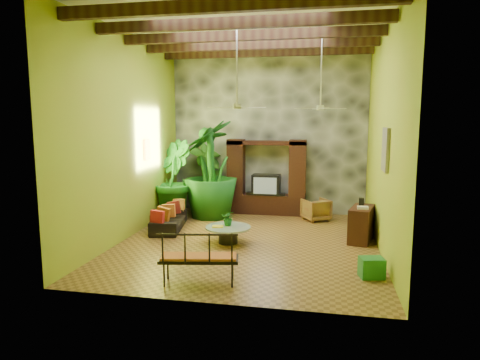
% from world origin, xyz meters
% --- Properties ---
extents(ground, '(7.00, 7.00, 0.00)m').
position_xyz_m(ground, '(0.00, 0.00, 0.00)').
color(ground, brown).
rests_on(ground, ground).
extents(ceiling, '(6.00, 7.00, 0.02)m').
position_xyz_m(ceiling, '(0.00, 0.00, 5.00)').
color(ceiling, silver).
rests_on(ceiling, back_wall).
extents(back_wall, '(6.00, 0.02, 5.00)m').
position_xyz_m(back_wall, '(0.00, 3.50, 2.50)').
color(back_wall, '#9CBC2A').
rests_on(back_wall, ground).
extents(left_wall, '(0.02, 7.00, 5.00)m').
position_xyz_m(left_wall, '(-3.00, 0.00, 2.50)').
color(left_wall, '#9CBC2A').
rests_on(left_wall, ground).
extents(right_wall, '(0.02, 7.00, 5.00)m').
position_xyz_m(right_wall, '(3.00, 0.00, 2.50)').
color(right_wall, '#9CBC2A').
rests_on(right_wall, ground).
extents(stone_accent_wall, '(5.98, 0.10, 4.98)m').
position_xyz_m(stone_accent_wall, '(0.00, 3.44, 2.50)').
color(stone_accent_wall, '#33363B').
rests_on(stone_accent_wall, ground).
extents(ceiling_beams, '(5.95, 5.36, 0.22)m').
position_xyz_m(ceiling_beams, '(0.00, 0.00, 4.78)').
color(ceiling_beams, '#31200F').
rests_on(ceiling_beams, ceiling).
extents(entertainment_center, '(2.40, 0.55, 2.30)m').
position_xyz_m(entertainment_center, '(0.00, 3.14, 0.97)').
color(entertainment_center, black).
rests_on(entertainment_center, ground).
extents(ceiling_fan_front, '(1.28, 1.28, 1.86)m').
position_xyz_m(ceiling_fan_front, '(-0.20, -0.40, 3.40)').
color(ceiling_fan_front, '#B6B6BB').
rests_on(ceiling_fan_front, ceiling).
extents(ceiling_fan_back, '(1.28, 1.28, 1.86)m').
position_xyz_m(ceiling_fan_back, '(1.60, 1.20, 3.40)').
color(ceiling_fan_back, '#B6B6BB').
rests_on(ceiling_fan_back, ceiling).
extents(wall_art_mask, '(0.06, 0.32, 0.55)m').
position_xyz_m(wall_art_mask, '(-2.96, 1.00, 2.10)').
color(wall_art_mask, yellow).
rests_on(wall_art_mask, left_wall).
extents(wall_art_painting, '(0.06, 0.70, 0.90)m').
position_xyz_m(wall_art_painting, '(2.96, -0.60, 2.30)').
color(wall_art_painting, '#295C99').
rests_on(wall_art_painting, right_wall).
extents(sofa, '(1.01, 1.91, 0.53)m').
position_xyz_m(sofa, '(-2.30, 0.78, 0.27)').
color(sofa, black).
rests_on(sofa, ground).
extents(wicker_armchair, '(0.94, 0.94, 0.63)m').
position_xyz_m(wicker_armchair, '(1.54, 2.54, 0.32)').
color(wicker_armchair, '#9C6B39').
rests_on(wicker_armchair, ground).
extents(tall_plant_a, '(1.45, 1.38, 2.28)m').
position_xyz_m(tall_plant_a, '(-1.90, 3.15, 1.14)').
color(tall_plant_a, '#2C661B').
rests_on(tall_plant_a, ground).
extents(tall_plant_b, '(1.49, 1.60, 2.32)m').
position_xyz_m(tall_plant_b, '(-2.65, 2.04, 1.16)').
color(tall_plant_b, '#1B691F').
rests_on(tall_plant_b, ground).
extents(tall_plant_c, '(1.83, 1.83, 2.88)m').
position_xyz_m(tall_plant_c, '(-1.54, 2.36, 1.44)').
color(tall_plant_c, '#165618').
rests_on(tall_plant_c, ground).
extents(coffee_table, '(1.08, 1.08, 0.40)m').
position_xyz_m(coffee_table, '(-0.46, -0.19, 0.26)').
color(coffee_table, black).
rests_on(coffee_table, ground).
extents(centerpiece_plant, '(0.35, 0.31, 0.37)m').
position_xyz_m(centerpiece_plant, '(-0.47, -0.08, 0.58)').
color(centerpiece_plant, '#1B6921').
rests_on(centerpiece_plant, coffee_table).
extents(yellow_tray, '(0.29, 0.23, 0.03)m').
position_xyz_m(yellow_tray, '(-0.69, -0.27, 0.41)').
color(yellow_tray, gold).
rests_on(yellow_tray, coffee_table).
extents(iron_bench, '(1.46, 0.76, 0.57)m').
position_xyz_m(iron_bench, '(-0.42, -2.81, 0.54)').
color(iron_bench, black).
rests_on(iron_bench, ground).
extents(side_console, '(0.70, 1.12, 0.83)m').
position_xyz_m(side_console, '(2.65, 0.60, 0.42)').
color(side_console, '#3A1F12').
rests_on(side_console, ground).
extents(green_bin, '(0.50, 0.42, 0.38)m').
position_xyz_m(green_bin, '(2.65, -1.84, 0.19)').
color(green_bin, '#207B2A').
rests_on(green_bin, ground).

